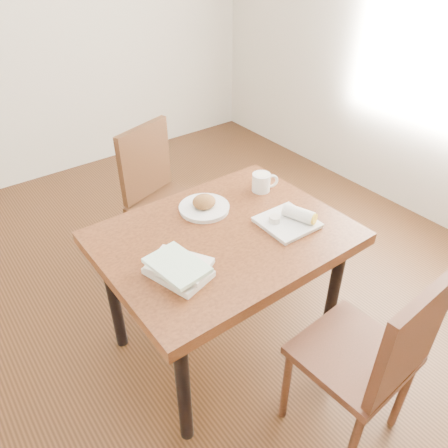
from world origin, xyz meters
TOP-DOWN VIEW (x-y plane):
  - ground at (0.00, 0.00)m, footprint 4.00×5.00m
  - room_walls at (0.00, 0.00)m, footprint 4.02×5.02m
  - table at (0.00, 0.00)m, footprint 1.12×0.86m
  - chair_near at (0.15, -0.77)m, footprint 0.44×0.44m
  - chair_far at (0.11, 0.79)m, footprint 0.53×0.53m
  - plate_scone at (0.04, 0.21)m, footprint 0.25×0.25m
  - coffee_mug at (0.39, 0.18)m, footprint 0.14×0.10m
  - plate_burrito at (0.29, -0.13)m, footprint 0.25×0.25m
  - book_stack at (-0.32, -0.12)m, footprint 0.27×0.30m

SIDE VIEW (x-z plane):
  - ground at x=0.00m, z-range -0.01..0.00m
  - chair_near at x=0.15m, z-range 0.07..1.03m
  - chair_far at x=0.11m, z-range 0.07..1.03m
  - table at x=0.00m, z-range 0.29..1.04m
  - plate_scone at x=0.04m, z-range 0.74..0.81m
  - plate_burrito at x=0.29m, z-range 0.73..0.82m
  - book_stack at x=-0.32m, z-range 0.75..0.82m
  - coffee_mug at x=0.39m, z-range 0.75..0.85m
  - room_walls at x=0.00m, z-range 0.23..3.03m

